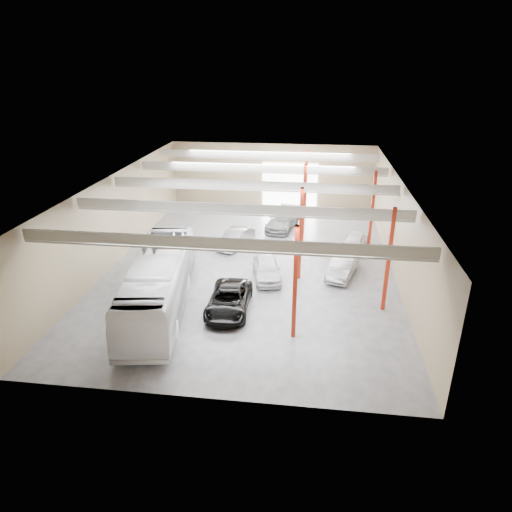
% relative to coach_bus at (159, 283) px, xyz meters
% --- Properties ---
extents(depot_shell, '(22.12, 32.12, 7.06)m').
position_rel_coach_bus_xyz_m(depot_shell, '(5.18, 8.25, 3.10)').
color(depot_shell, '#4D4E53').
rests_on(depot_shell, ground).
extents(coach_bus, '(5.16, 13.82, 3.76)m').
position_rel_coach_bus_xyz_m(coach_bus, '(0.00, 0.00, 0.00)').
color(coach_bus, white).
rests_on(coach_bus, ground).
extents(black_sedan, '(2.73, 5.71, 1.57)m').
position_rel_coach_bus_xyz_m(black_sedan, '(4.52, 0.24, -1.09)').
color(black_sedan, black).
rests_on(black_sedan, ground).
extents(car_row_a, '(2.86, 5.06, 1.62)m').
position_rel_coach_bus_xyz_m(car_row_a, '(6.44, 5.44, -1.07)').
color(car_row_a, silver).
rests_on(car_row_a, ground).
extents(car_row_b, '(3.05, 4.96, 1.54)m').
position_rel_coach_bus_xyz_m(car_row_b, '(3.05, 11.52, -1.11)').
color(car_row_b, '#ADADB2').
rests_on(car_row_b, ground).
extents(car_row_c, '(3.49, 6.15, 1.68)m').
position_rel_coach_bus_xyz_m(car_row_c, '(6.83, 16.76, -1.04)').
color(car_row_c, slate).
rests_on(car_row_c, ground).
extents(car_right_near, '(2.90, 4.94, 1.54)m').
position_rel_coach_bus_xyz_m(car_right_near, '(12.13, 6.58, -1.11)').
color(car_right_near, '#9F9FA3').
rests_on(car_right_near, ground).
extents(car_right_far, '(2.84, 4.56, 1.45)m').
position_rel_coach_bus_xyz_m(car_right_far, '(13.35, 11.78, -1.16)').
color(car_right_far, white).
rests_on(car_right_far, ground).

